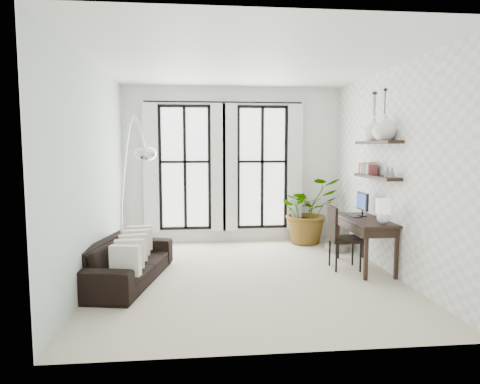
{
  "coord_description": "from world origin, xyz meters",
  "views": [
    {
      "loc": [
        -0.76,
        -6.36,
        1.97
      ],
      "look_at": [
        -0.08,
        0.3,
        1.27
      ],
      "focal_mm": 32.0,
      "sensor_mm": 36.0,
      "label": 1
    }
  ],
  "objects": [
    {
      "name": "sofa",
      "position": [
        -1.8,
        -0.08,
        0.31
      ],
      "size": [
        1.24,
        2.26,
        0.62
      ],
      "primitive_type": "imported",
      "rotation": [
        0.0,
        0.0,
        1.37
      ],
      "color": "black",
      "rests_on": "floor"
    },
    {
      "name": "buddha",
      "position": [
        1.9,
        1.41,
        0.36
      ],
      "size": [
        0.47,
        0.47,
        0.85
      ],
      "color": "gray",
      "rests_on": "floor"
    },
    {
      "name": "wall_shelves",
      "position": [
        2.11,
        0.27,
        1.73
      ],
      "size": [
        0.25,
        1.3,
        0.6
      ],
      "color": "black",
      "rests_on": "wall_right"
    },
    {
      "name": "wall_right",
      "position": [
        2.25,
        0.0,
        1.6
      ],
      "size": [
        0.0,
        5.0,
        5.0
      ],
      "primitive_type": "plane",
      "rotation": [
        1.57,
        0.0,
        -1.57
      ],
      "color": "white",
      "rests_on": "floor"
    },
    {
      "name": "vase_a",
      "position": [
        2.11,
        -0.02,
        2.27
      ],
      "size": [
        0.37,
        0.37,
        0.38
      ],
      "primitive_type": "imported",
      "color": "white",
      "rests_on": "shelf_upper"
    },
    {
      "name": "throw_pillows",
      "position": [
        -1.7,
        -0.08,
        0.5
      ],
      "size": [
        0.4,
        1.52,
        0.4
      ],
      "color": "silver",
      "rests_on": "sofa"
    },
    {
      "name": "windows",
      "position": [
        -0.2,
        2.43,
        1.56
      ],
      "size": [
        3.26,
        0.13,
        2.65
      ],
      "color": "white",
      "rests_on": "wall_back"
    },
    {
      "name": "desk",
      "position": [
        1.94,
        0.18,
        0.76
      ],
      "size": [
        0.59,
        1.39,
        1.21
      ],
      "color": "black",
      "rests_on": "floor"
    },
    {
      "name": "vase_b",
      "position": [
        2.11,
        0.38,
        2.27
      ],
      "size": [
        0.37,
        0.37,
        0.38
      ],
      "primitive_type": "imported",
      "color": "white",
      "rests_on": "shelf_upper"
    },
    {
      "name": "ceiling",
      "position": [
        0.0,
        0.0,
        3.2
      ],
      "size": [
        5.0,
        5.0,
        0.0
      ],
      "primitive_type": "plane",
      "color": "white",
      "rests_on": "wall_back"
    },
    {
      "name": "arc_lamp",
      "position": [
        -1.69,
        0.06,
        1.73
      ],
      "size": [
        0.75,
        0.53,
        2.44
      ],
      "color": "silver",
      "rests_on": "floor"
    },
    {
      "name": "floor",
      "position": [
        0.0,
        0.0,
        0.0
      ],
      "size": [
        5.0,
        5.0,
        0.0
      ],
      "primitive_type": "plane",
      "color": "beige",
      "rests_on": "ground"
    },
    {
      "name": "desk_chair",
      "position": [
        1.53,
        0.24,
        0.59
      ],
      "size": [
        0.51,
        0.51,
        1.03
      ],
      "rotation": [
        0.0,
        0.0,
        -0.04
      ],
      "color": "black",
      "rests_on": "floor"
    },
    {
      "name": "wall_back",
      "position": [
        0.0,
        2.5,
        1.6
      ],
      "size": [
        4.5,
        0.0,
        4.5
      ],
      "primitive_type": "plane",
      "rotation": [
        1.57,
        0.0,
        0.0
      ],
      "color": "white",
      "rests_on": "floor"
    },
    {
      "name": "wall_left",
      "position": [
        -2.25,
        0.0,
        1.6
      ],
      "size": [
        0.0,
        5.0,
        5.0
      ],
      "primitive_type": "plane",
      "rotation": [
        1.57,
        0.0,
        1.57
      ],
      "color": "silver",
      "rests_on": "floor"
    },
    {
      "name": "plant",
      "position": [
        1.5,
        2.15,
        0.68
      ],
      "size": [
        1.5,
        1.39,
        1.37
      ],
      "primitive_type": "imported",
      "rotation": [
        0.0,
        0.0,
        0.31
      ],
      "color": "#2D7228",
      "rests_on": "floor"
    }
  ]
}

